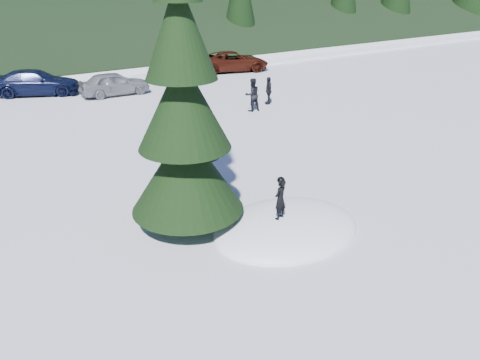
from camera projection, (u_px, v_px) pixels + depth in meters
ground at (286, 229)px, 13.50m from camera, size 200.00×200.00×0.00m
snow_mound at (286, 229)px, 13.50m from camera, size 4.48×3.52×0.96m
spruce_tall at (184, 115)px, 12.40m from camera, size 3.20×3.20×8.60m
spruce_short at (193, 138)px, 14.46m from camera, size 2.20×2.20×5.37m
child_skier at (280, 199)px, 12.88m from camera, size 0.50×0.42×1.18m
adult_0 at (252, 95)px, 24.97m from camera, size 0.92×0.75×1.76m
adult_1 at (268, 91)px, 26.38m from camera, size 0.74×0.97×1.54m
car_3 at (36, 83)px, 28.45m from camera, size 5.57×4.01×1.50m
car_4 at (114, 84)px, 28.37m from camera, size 4.25×1.88×1.42m
car_5 at (179, 70)px, 32.91m from camera, size 3.98×2.24×1.24m
car_6 at (233, 61)px, 35.50m from camera, size 5.86×3.94×1.49m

